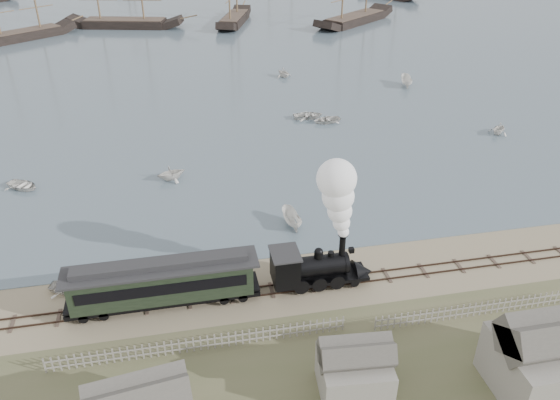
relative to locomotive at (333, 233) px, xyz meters
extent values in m
plane|color=gray|center=(-3.47, 2.00, -4.45)|extent=(600.00, 600.00, 0.00)
cube|color=#32231B|center=(-3.47, -0.50, -4.35)|extent=(120.00, 0.08, 0.12)
cube|color=#32231B|center=(-3.47, 0.50, -4.35)|extent=(120.00, 0.08, 0.12)
cube|color=#3C2D26|center=(-3.47, 0.00, -4.42)|extent=(120.00, 1.80, 0.06)
cube|color=black|center=(-0.79, 0.00, -3.73)|extent=(7.03, 2.07, 0.26)
cylinder|color=black|center=(-1.20, 0.00, -2.69)|extent=(4.34, 1.55, 1.55)
cube|color=black|center=(-3.47, 0.00, -2.49)|extent=(1.86, 2.27, 2.38)
cube|color=#29292C|center=(-3.47, 0.00, -1.24)|extent=(2.07, 2.48, 0.12)
cylinder|color=black|center=(0.76, 0.00, -1.30)|extent=(0.45, 0.45, 1.65)
sphere|color=black|center=(-0.99, 0.00, -1.48)|extent=(0.66, 0.66, 0.66)
cone|color=black|center=(2.52, 0.00, -3.83)|extent=(1.45, 2.07, 2.07)
cube|color=black|center=(1.49, 0.00, -1.66)|extent=(0.36, 0.36, 0.36)
cube|color=black|center=(-12.19, 0.00, -3.77)|extent=(13.39, 2.20, 0.33)
cube|color=black|center=(-12.19, 0.00, -2.43)|extent=(12.43, 2.39, 2.39)
cube|color=black|center=(-12.19, -1.21, -2.19)|extent=(11.47, 0.06, 0.86)
cube|color=black|center=(-12.19, 1.21, -2.19)|extent=(11.47, 0.06, 0.86)
cube|color=#29292C|center=(-12.19, 0.00, -1.19)|extent=(13.39, 2.58, 0.17)
cube|color=#29292C|center=(-12.19, 0.00, -0.90)|extent=(11.95, 1.15, 0.43)
imported|color=silver|center=(-18.87, 2.88, -4.11)|extent=(3.20, 3.85, 0.69)
imported|color=silver|center=(-25.60, 20.17, -4.03)|extent=(4.05, 4.28, 0.72)
imported|color=silver|center=(-11.20, 19.21, -3.63)|extent=(3.26, 3.51, 1.52)
imported|color=silver|center=(-1.14, 8.38, -3.76)|extent=(3.45, 1.69, 1.28)
imported|color=silver|center=(6.49, 32.91, -4.00)|extent=(2.79, 3.87, 0.79)
imported|color=silver|center=(27.65, 23.40, -3.69)|extent=(3.45, 3.52, 1.41)
imported|color=silver|center=(23.97, 42.78, -3.66)|extent=(4.02, 2.22, 1.47)
imported|color=silver|center=(6.96, 50.69, -3.66)|extent=(3.52, 3.32, 1.47)
imported|color=silver|center=(8.42, 31.08, -4.03)|extent=(3.02, 3.86, 0.73)
camera|label=1|loc=(-10.12, -31.05, 21.40)|focal=35.00mm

